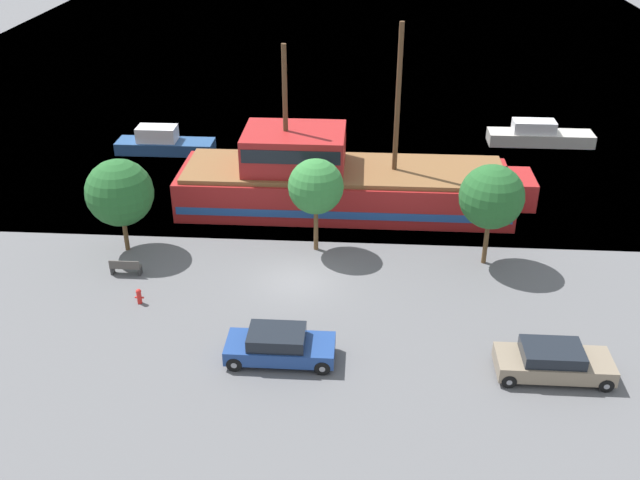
{
  "coord_description": "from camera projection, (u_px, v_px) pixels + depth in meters",
  "views": [
    {
      "loc": [
        3.11,
        -29.9,
        18.57
      ],
      "look_at": [
        0.99,
        2.0,
        1.2
      ],
      "focal_mm": 40.0,
      "sensor_mm": 36.0,
      "label": 1
    }
  ],
  "objects": [
    {
      "name": "pirate_ship",
      "position": [
        338.0,
        181.0,
        41.67
      ],
      "size": [
        20.52,
        5.42,
        10.89
      ],
      "color": "#A31E1E",
      "rests_on": "water_surface"
    },
    {
      "name": "fire_hydrant",
      "position": [
        139.0,
        296.0,
        33.25
      ],
      "size": [
        0.42,
        0.25,
        0.76
      ],
      "color": "red",
      "rests_on": "ground_plane"
    },
    {
      "name": "water_surface",
      "position": [
        337.0,
        57.0,
        73.84
      ],
      "size": [
        80.0,
        80.0,
        0.0
      ],
      "primitive_type": "plane",
      "color": "teal",
      "rests_on": "ground"
    },
    {
      "name": "bench_promenade_east",
      "position": [
        125.0,
        267.0,
        35.51
      ],
      "size": [
        1.53,
        0.45,
        0.85
      ],
      "color": "#4C4742",
      "rests_on": "ground_plane"
    },
    {
      "name": "tree_row_east",
      "position": [
        120.0,
        193.0,
        36.4
      ],
      "size": [
        3.48,
        3.48,
        5.07
      ],
      "color": "brown",
      "rests_on": "ground_plane"
    },
    {
      "name": "parked_car_curb_mid",
      "position": [
        279.0,
        346.0,
        29.39
      ],
      "size": [
        4.5,
        1.93,
        1.42
      ],
      "color": "navy",
      "rests_on": "ground_plane"
    },
    {
      "name": "parked_car_curb_front",
      "position": [
        553.0,
        362.0,
        28.5
      ],
      "size": [
        4.59,
        1.93,
        1.38
      ],
      "color": "#7F705B",
      "rests_on": "ground_plane"
    },
    {
      "name": "tree_row_mideast",
      "position": [
        316.0,
        187.0,
        36.28
      ],
      "size": [
        2.86,
        2.86,
        5.09
      ],
      "color": "brown",
      "rests_on": "ground_plane"
    },
    {
      "name": "moored_boat_outer",
      "position": [
        163.0,
        143.0,
        50.06
      ],
      "size": [
        6.8,
        1.94,
        1.87
      ],
      "color": "navy",
      "rests_on": "water_surface"
    },
    {
      "name": "tree_row_midwest",
      "position": [
        492.0,
        197.0,
        35.0
      ],
      "size": [
        3.22,
        3.22,
        5.35
      ],
      "color": "brown",
      "rests_on": "ground_plane"
    },
    {
      "name": "ground_plane",
      "position": [
        297.0,
        280.0,
        35.27
      ],
      "size": [
        160.0,
        160.0,
        0.0
      ],
      "primitive_type": "plane",
      "color": "#5B5B5E"
    },
    {
      "name": "moored_boat_dockside",
      "position": [
        539.0,
        135.0,
        51.48
      ],
      "size": [
        7.46,
        1.9,
        1.75
      ],
      "color": "#B7B2A8",
      "rests_on": "water_surface"
    }
  ]
}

